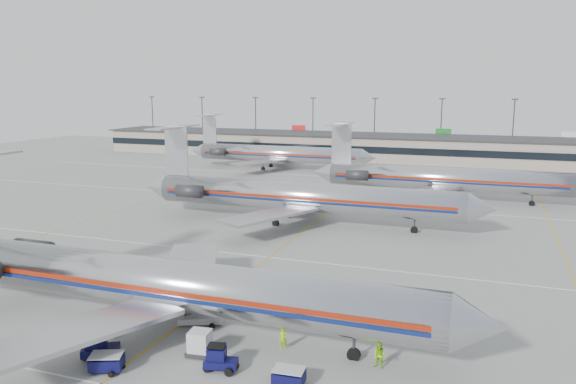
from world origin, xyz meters
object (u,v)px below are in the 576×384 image
at_px(jet_foreground, 155,281).
at_px(belt_loader, 202,317).
at_px(tug_center, 219,359).
at_px(jet_second_row, 297,196).
at_px(uld_container, 200,343).

height_order(jet_foreground, belt_loader, jet_foreground).
bearing_deg(tug_center, jet_second_row, 88.48).
distance_m(uld_container, belt_loader, 5.18).
height_order(tug_center, uld_container, uld_container).
height_order(jet_second_row, uld_container, jet_second_row).
xyz_separation_m(jet_second_row, belt_loader, (3.85, -33.80, -3.14)).
bearing_deg(jet_second_row, belt_loader, -83.50).
xyz_separation_m(tug_center, uld_container, (-2.15, 1.40, 0.11)).
relative_size(uld_container, belt_loader, 0.44).
distance_m(jet_foreground, tug_center, 9.19).
height_order(uld_container, belt_loader, belt_loader).
xyz_separation_m(uld_container, belt_loader, (-2.36, 4.59, -0.33)).
bearing_deg(tug_center, jet_foreground, 136.42).
distance_m(tug_center, uld_container, 2.57).
height_order(jet_second_row, belt_loader, jet_second_row).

